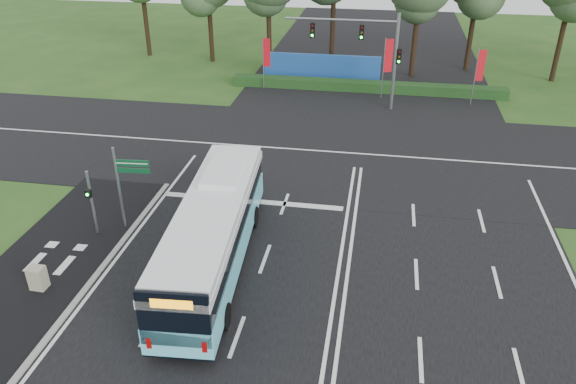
{
  "coord_description": "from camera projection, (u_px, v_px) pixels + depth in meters",
  "views": [
    {
      "loc": [
        1.18,
        -20.01,
        14.48
      ],
      "look_at": [
        -2.6,
        2.0,
        2.41
      ],
      "focal_mm": 35.0,
      "sensor_mm": 36.0,
      "label": 1
    }
  ],
  "objects": [
    {
      "name": "blue_hoarding",
      "position": [
        321.0,
        67.0,
        47.9
      ],
      "size": [
        10.0,
        0.3,
        2.2
      ],
      "primitive_type": "cube",
      "color": "#1D4D9D",
      "rests_on": "ground"
    },
    {
      "name": "ground",
      "position": [
        339.0,
        267.0,
        24.41
      ],
      "size": [
        120.0,
        120.0,
        0.0
      ],
      "primitive_type": "plane",
      "color": "#244C19",
      "rests_on": "ground"
    },
    {
      "name": "street_sign",
      "position": [
        125.0,
        179.0,
        25.96
      ],
      "size": [
        1.65,
        0.22,
        4.25
      ],
      "rotation": [
        0.0,
        0.0,
        0.08
      ],
      "color": "gray",
      "rests_on": "ground"
    },
    {
      "name": "hedge",
      "position": [
        367.0,
        87.0,
        45.46
      ],
      "size": [
        22.0,
        1.2,
        0.8
      ],
      "primitive_type": "cube",
      "color": "#153513",
      "rests_on": "ground"
    },
    {
      "name": "bike_path",
      "position": [
        37.0,
        278.0,
        23.66
      ],
      "size": [
        5.0,
        18.0,
        0.06
      ],
      "primitive_type": "cube",
      "color": "black",
      "rests_on": "ground"
    },
    {
      "name": "road_cross",
      "position": [
        357.0,
        154.0,
        34.8
      ],
      "size": [
        120.0,
        14.0,
        0.05
      ],
      "primitive_type": "cube",
      "color": "black",
      "rests_on": "ground"
    },
    {
      "name": "road_main",
      "position": [
        339.0,
        267.0,
        24.4
      ],
      "size": [
        20.0,
        120.0,
        0.04
      ],
      "primitive_type": "cube",
      "color": "black",
      "rests_on": "ground"
    },
    {
      "name": "utility_cabinet",
      "position": [
        38.0,
        278.0,
        22.83
      ],
      "size": [
        0.65,
        0.55,
        1.05
      ],
      "primitive_type": "cube",
      "rotation": [
        0.0,
        0.0,
        -0.03
      ],
      "color": "#A49E84",
      "rests_on": "ground"
    },
    {
      "name": "banner_flag_right",
      "position": [
        479.0,
        69.0,
        41.33
      ],
      "size": [
        0.63,
        0.17,
        4.32
      ],
      "rotation": [
        0.0,
        0.0,
        0.19
      ],
      "color": "gray",
      "rests_on": "ground"
    },
    {
      "name": "banner_flag_left",
      "position": [
        266.0,
        56.0,
        44.83
      ],
      "size": [
        0.63,
        0.09,
        4.24
      ],
      "rotation": [
        0.0,
        0.0,
        -0.06
      ],
      "color": "gray",
      "rests_on": "ground"
    },
    {
      "name": "pedestrian_signal",
      "position": [
        91.0,
        201.0,
        25.86
      ],
      "size": [
        0.27,
        0.41,
        3.32
      ],
      "rotation": [
        0.0,
        0.0,
        -0.05
      ],
      "color": "gray",
      "rests_on": "ground"
    },
    {
      "name": "city_bus",
      "position": [
        214.0,
        232.0,
        23.65
      ],
      "size": [
        3.38,
        12.18,
        3.45
      ],
      "rotation": [
        0.0,
        0.0,
        0.07
      ],
      "color": "#69DDF3",
      "rests_on": "ground"
    },
    {
      "name": "traffic_light_gantry",
      "position": [
        371.0,
        46.0,
        39.94
      ],
      "size": [
        8.41,
        0.28,
        7.0
      ],
      "color": "gray",
      "rests_on": "ground"
    },
    {
      "name": "banner_flag_mid",
      "position": [
        387.0,
        60.0,
        42.69
      ],
      "size": [
        0.68,
        0.24,
        4.72
      ],
      "rotation": [
        0.0,
        0.0,
        0.29
      ],
      "color": "gray",
      "rests_on": "ground"
    },
    {
      "name": "kerb_strip",
      "position": [
        90.0,
        284.0,
        23.29
      ],
      "size": [
        0.25,
        18.0,
        0.12
      ],
      "primitive_type": "cube",
      "color": "gray",
      "rests_on": "ground"
    }
  ]
}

